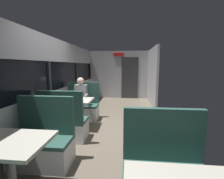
{
  "coord_description": "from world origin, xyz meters",
  "views": [
    {
      "loc": [
        0.47,
        -3.7,
        1.6
      ],
      "look_at": [
        -0.08,
        1.72,
        0.78
      ],
      "focal_mm": 25.73,
      "sensor_mm": 36.0,
      "label": 1
    }
  ],
  "objects_px": {
    "dining_table_near_window": "(9,149)",
    "dining_table_mid_window": "(74,103)",
    "bench_mid_window_facing_entry": "(82,108)",
    "seated_passenger": "(81,102)",
    "bench_front_aisle_facing_entry": "(164,178)",
    "bench_near_window_facing_entry": "(43,145)",
    "bench_mid_window_facing_end": "(64,125)"
  },
  "relations": [
    {
      "from": "dining_table_near_window",
      "to": "bench_mid_window_facing_entry",
      "type": "bearing_deg",
      "value": 90.0
    },
    {
      "from": "dining_table_near_window",
      "to": "dining_table_mid_window",
      "type": "distance_m",
      "value": 2.28
    },
    {
      "from": "dining_table_near_window",
      "to": "seated_passenger",
      "type": "bearing_deg",
      "value": 90.0
    },
    {
      "from": "dining_table_near_window",
      "to": "bench_near_window_facing_entry",
      "type": "bearing_deg",
      "value": 90.0
    },
    {
      "from": "bench_mid_window_facing_end",
      "to": "bench_front_aisle_facing_entry",
      "type": "height_order",
      "value": "same"
    },
    {
      "from": "bench_mid_window_facing_end",
      "to": "seated_passenger",
      "type": "distance_m",
      "value": 1.34
    },
    {
      "from": "seated_passenger",
      "to": "dining_table_near_window",
      "type": "bearing_deg",
      "value": -90.0
    },
    {
      "from": "bench_front_aisle_facing_entry",
      "to": "bench_near_window_facing_entry",
      "type": "bearing_deg",
      "value": 161.47
    },
    {
      "from": "seated_passenger",
      "to": "bench_mid_window_facing_end",
      "type": "bearing_deg",
      "value": -90.0
    },
    {
      "from": "bench_near_window_facing_entry",
      "to": "dining_table_mid_window",
      "type": "bearing_deg",
      "value": 90.0
    },
    {
      "from": "bench_front_aisle_facing_entry",
      "to": "seated_passenger",
      "type": "distance_m",
      "value": 3.34
    },
    {
      "from": "bench_near_window_facing_entry",
      "to": "bench_front_aisle_facing_entry",
      "type": "bearing_deg",
      "value": -18.53
    },
    {
      "from": "bench_mid_window_facing_entry",
      "to": "seated_passenger",
      "type": "xyz_separation_m",
      "value": [
        0.0,
        -0.07,
        0.21
      ]
    },
    {
      "from": "bench_near_window_facing_entry",
      "to": "seated_passenger",
      "type": "bearing_deg",
      "value": 90.0
    },
    {
      "from": "bench_front_aisle_facing_entry",
      "to": "seated_passenger",
      "type": "relative_size",
      "value": 0.87
    },
    {
      "from": "dining_table_near_window",
      "to": "bench_near_window_facing_entry",
      "type": "relative_size",
      "value": 0.82
    },
    {
      "from": "seated_passenger",
      "to": "bench_front_aisle_facing_entry",
      "type": "bearing_deg",
      "value": -57.52
    },
    {
      "from": "dining_table_mid_window",
      "to": "bench_front_aisle_facing_entry",
      "type": "relative_size",
      "value": 0.82
    },
    {
      "from": "dining_table_mid_window",
      "to": "bench_mid_window_facing_entry",
      "type": "relative_size",
      "value": 0.82
    },
    {
      "from": "dining_table_near_window",
      "to": "bench_mid_window_facing_end",
      "type": "bearing_deg",
      "value": 90.0
    },
    {
      "from": "bench_near_window_facing_entry",
      "to": "bench_mid_window_facing_end",
      "type": "relative_size",
      "value": 1.0
    },
    {
      "from": "dining_table_near_window",
      "to": "dining_table_mid_window",
      "type": "xyz_separation_m",
      "value": [
        0.0,
        2.28,
        0.0
      ]
    },
    {
      "from": "dining_table_mid_window",
      "to": "bench_front_aisle_facing_entry",
      "type": "height_order",
      "value": "bench_front_aisle_facing_entry"
    },
    {
      "from": "dining_table_near_window",
      "to": "bench_mid_window_facing_end",
      "type": "relative_size",
      "value": 0.82
    },
    {
      "from": "bench_mid_window_facing_entry",
      "to": "bench_front_aisle_facing_entry",
      "type": "relative_size",
      "value": 1.0
    },
    {
      "from": "dining_table_near_window",
      "to": "bench_near_window_facing_entry",
      "type": "height_order",
      "value": "bench_near_window_facing_entry"
    },
    {
      "from": "bench_near_window_facing_entry",
      "to": "seated_passenger",
      "type": "distance_m",
      "value": 2.22
    },
    {
      "from": "bench_front_aisle_facing_entry",
      "to": "seated_passenger",
      "type": "height_order",
      "value": "seated_passenger"
    },
    {
      "from": "dining_table_near_window",
      "to": "bench_front_aisle_facing_entry",
      "type": "xyz_separation_m",
      "value": [
        1.79,
        0.1,
        -0.31
      ]
    },
    {
      "from": "bench_near_window_facing_entry",
      "to": "dining_table_mid_window",
      "type": "distance_m",
      "value": 1.62
    },
    {
      "from": "bench_mid_window_facing_entry",
      "to": "seated_passenger",
      "type": "distance_m",
      "value": 0.22
    },
    {
      "from": "bench_mid_window_facing_entry",
      "to": "bench_front_aisle_facing_entry",
      "type": "bearing_deg",
      "value": -58.18
    }
  ]
}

